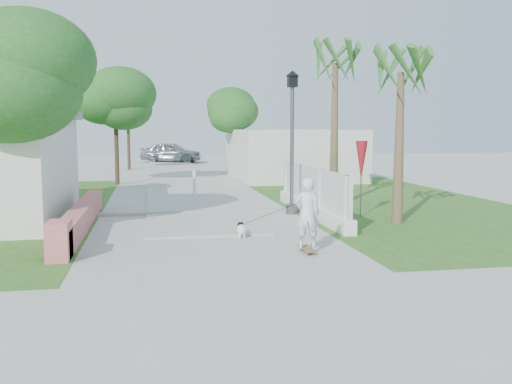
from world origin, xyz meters
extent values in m
plane|color=#B7B7B2|center=(0.00, 0.00, 0.00)|extent=(90.00, 90.00, 0.00)
cube|color=#B7B7B2|center=(0.00, 20.00, 0.03)|extent=(3.20, 36.00, 0.06)
cube|color=#999993|center=(0.00, 6.00, 0.05)|extent=(6.50, 0.25, 0.10)
cube|color=#355B1C|center=(7.00, 8.00, 0.01)|extent=(8.00, 20.00, 0.01)
cube|color=#E27574|center=(-3.30, 4.00, 0.30)|extent=(0.45, 8.00, 0.60)
cube|color=#E27574|center=(-3.30, 0.20, 0.40)|extent=(0.45, 0.80, 0.80)
cube|color=white|center=(3.40, 5.00, 0.20)|extent=(0.35, 7.00, 0.40)
cube|color=white|center=(3.40, 5.00, 0.95)|extent=(0.10, 7.00, 1.10)
cube|color=white|center=(3.40, 1.80, 0.75)|extent=(0.14, 0.14, 1.50)
cube|color=white|center=(3.40, 4.00, 0.75)|extent=(0.14, 0.14, 1.50)
cube|color=white|center=(3.40, 6.20, 0.75)|extent=(0.14, 0.14, 1.50)
cube|color=white|center=(3.40, 8.20, 0.75)|extent=(0.14, 0.14, 1.50)
cube|color=silver|center=(6.00, 18.00, 1.30)|extent=(6.00, 8.00, 2.60)
cylinder|color=#59595E|center=(2.90, 5.50, 0.15)|extent=(0.36, 0.36, 0.30)
cylinder|color=#59595E|center=(2.90, 5.50, 2.00)|extent=(0.12, 0.12, 4.00)
cube|color=black|center=(2.90, 5.50, 4.10)|extent=(0.28, 0.28, 0.35)
cone|color=black|center=(2.90, 5.50, 4.35)|extent=(0.44, 0.44, 0.18)
cylinder|color=white|center=(0.20, 10.00, 0.50)|extent=(0.12, 0.12, 1.00)
sphere|color=white|center=(0.20, 10.00, 1.02)|extent=(0.14, 0.14, 0.14)
cylinder|color=#59595E|center=(4.80, 4.50, 1.00)|extent=(0.04, 0.04, 2.00)
cone|color=#B01924|center=(4.80, 4.50, 1.70)|extent=(0.36, 0.36, 1.20)
cylinder|color=#4C3826|center=(-4.50, 3.00, 1.92)|extent=(0.20, 0.20, 3.85)
ellipsoid|color=#19591E|center=(-4.50, 3.00, 3.58)|extent=(3.60, 3.60, 2.70)
ellipsoid|color=#19591E|center=(-4.30, 2.80, 3.92)|extent=(3.06, 3.06, 2.30)
ellipsoid|color=#19591E|center=(-4.70, 3.20, 4.28)|extent=(2.70, 2.70, 2.02)
cylinder|color=#4C3826|center=(-5.50, 8.50, 1.75)|extent=(0.20, 0.20, 3.50)
ellipsoid|color=#19591E|center=(-5.50, 8.50, 3.25)|extent=(3.20, 3.20, 2.40)
ellipsoid|color=#19591E|center=(-5.30, 8.30, 3.60)|extent=(2.72, 2.72, 2.05)
ellipsoid|color=#19591E|center=(-5.70, 8.70, 3.95)|extent=(2.40, 2.40, 1.79)
cylinder|color=#4C3826|center=(-3.00, 16.00, 1.92)|extent=(0.20, 0.20, 3.85)
ellipsoid|color=#19591E|center=(-3.00, 16.00, 3.58)|extent=(3.40, 3.40, 2.55)
ellipsoid|color=#19591E|center=(-2.80, 15.80, 3.92)|extent=(2.89, 2.89, 2.18)
ellipsoid|color=#19591E|center=(-3.20, 16.20, 4.28)|extent=(2.55, 2.55, 1.90)
cylinder|color=#4C3826|center=(3.20, 20.00, 1.75)|extent=(0.20, 0.20, 3.50)
ellipsoid|color=#19591E|center=(3.20, 20.00, 3.25)|extent=(3.00, 3.00, 2.25)
ellipsoid|color=#19591E|center=(3.40, 19.80, 3.60)|extent=(2.55, 2.55, 1.92)
ellipsoid|color=#19591E|center=(3.00, 20.20, 3.95)|extent=(2.25, 2.25, 1.68)
cylinder|color=#4C3826|center=(-2.80, 26.00, 1.92)|extent=(0.20, 0.20, 3.85)
ellipsoid|color=#19591E|center=(-2.80, 26.00, 3.58)|extent=(3.20, 3.20, 2.40)
ellipsoid|color=#19591E|center=(-2.60, 25.80, 3.92)|extent=(2.72, 2.72, 2.05)
ellipsoid|color=#19591E|center=(-3.00, 26.20, 4.28)|extent=(2.40, 2.40, 1.79)
cone|color=brown|center=(4.60, 6.50, 2.40)|extent=(0.32, 0.32, 4.80)
cone|color=brown|center=(5.40, 3.20, 2.10)|extent=(0.32, 0.32, 4.20)
cube|color=#94643B|center=(1.86, -0.01, 0.09)|extent=(0.36, 0.82, 0.02)
imported|color=silver|center=(1.86, -0.01, 0.86)|extent=(0.61, 0.46, 1.52)
cylinder|color=gray|center=(1.79, -0.30, 0.03)|extent=(0.03, 0.06, 0.06)
cylinder|color=gray|center=(1.93, -0.30, 0.03)|extent=(0.03, 0.06, 0.06)
cylinder|color=gray|center=(1.79, 0.27, 0.03)|extent=(0.03, 0.06, 0.06)
cylinder|color=gray|center=(1.93, 0.27, 0.03)|extent=(0.03, 0.06, 0.06)
ellipsoid|color=white|center=(0.73, 1.88, 0.20)|extent=(0.26, 0.42, 0.26)
sphere|color=black|center=(0.74, 2.07, 0.28)|extent=(0.17, 0.17, 0.17)
sphere|color=white|center=(0.74, 2.15, 0.26)|extent=(0.08, 0.08, 0.08)
cone|color=black|center=(0.70, 2.08, 0.35)|extent=(0.05, 0.05, 0.06)
cone|color=black|center=(0.78, 2.07, 0.35)|extent=(0.05, 0.05, 0.06)
cylinder|color=white|center=(0.68, 1.98, 0.06)|extent=(0.04, 0.04, 0.12)
cylinder|color=white|center=(0.79, 1.98, 0.06)|extent=(0.04, 0.04, 0.12)
cylinder|color=white|center=(0.67, 1.78, 0.06)|extent=(0.04, 0.04, 0.12)
cylinder|color=white|center=(0.79, 1.78, 0.06)|extent=(0.04, 0.04, 0.12)
cylinder|color=white|center=(0.73, 1.68, 0.27)|extent=(0.03, 0.10, 0.10)
imported|color=#A2A4A9|center=(0.17, 33.50, 0.80)|extent=(5.04, 3.30, 1.59)
camera|label=1|loc=(-1.44, -11.73, 2.68)|focal=40.00mm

